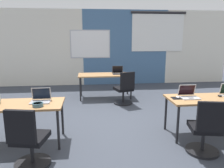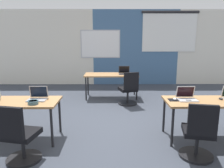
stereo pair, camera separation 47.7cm
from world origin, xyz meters
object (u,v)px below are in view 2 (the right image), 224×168
Objects in this scene: chair_near_right_inner at (198,136)px; laptop_near_left_inner at (38,97)px; laptop_near_right_inner at (187,97)px; desk_near_left at (13,104)px; desk_near_right at (210,104)px; chair_near_left_inner at (19,139)px; mouse_near_right_inner at (175,99)px; desk_far_center at (111,76)px; snack_bowl at (33,102)px; mouse_near_right_end at (221,99)px; chair_far_right at (129,91)px; mouse_far_right at (134,74)px; laptop_far_right at (124,72)px.

laptop_near_left_inner is (-2.63, 0.78, 0.39)m from chair_near_right_inner.
desk_near_left is at bearing -179.50° from laptop_near_right_inner.
chair_near_left_inner is at bearing -165.98° from desk_near_right.
laptop_near_right_inner is (3.09, 0.06, 0.11)m from desk_near_left.
mouse_near_right_inner is at bearing 0.76° from desk_near_left.
laptop_near_right_inner is 2.85m from chair_near_left_inner.
desk_far_center is 3.83m from chair_near_left_inner.
chair_near_left_inner is 5.18× the size of snack_bowl.
mouse_near_right_end is at bearing 4.26° from snack_bowl.
desk_near_left is 1.74× the size of chair_far_right.
mouse_far_right is at bearing 52.62° from laptop_near_left_inner.
desk_near_left is at bearing -131.42° from mouse_far_right.
chair_near_right_inner is at bearing -166.63° from chair_near_left_inner.
mouse_near_right_end reaches higher than desk_far_center.
laptop_far_right reaches higher than snack_bowl.
chair_near_left_inner reaches higher than desk_near_left.
mouse_near_right_inner is 2.15m from chair_far_right.
mouse_near_right_inner is 2.87m from laptop_far_right.
mouse_near_right_inner reaches higher than desk_near_right.
chair_near_right_inner is 1.07m from mouse_near_right_end.
desk_far_center is 1.74× the size of chair_near_right_inner.
mouse_near_right_inner is 0.11× the size of chair_near_left_inner.
desk_near_right is 1.74× the size of chair_near_left_inner.
laptop_near_left_inner is at bearing 179.05° from mouse_near_right_inner.
snack_bowl is (-2.67, -0.24, -0.01)m from laptop_near_right_inner.
chair_near_right_inner is 8.58× the size of mouse_near_right_end.
snack_bowl reaches higher than mouse_far_right.
mouse_near_right_end is at bearing 0.89° from desk_near_left.
chair_far_right is at bearing -84.90° from laptop_far_right.
chair_near_left_inner reaches higher than snack_bowl.
chair_near_left_inner is at bearing 40.92° from chair_far_right.
chair_near_left_inner is (-2.70, -0.83, -0.39)m from laptop_near_right_inner.
mouse_near_right_end is (0.67, 0.76, 0.36)m from chair_near_right_inner.
chair_far_right is (-0.82, 2.75, 0.00)m from chair_near_right_inner.
laptop_near_right_inner is 3.10× the size of mouse_near_right_end.
desk_far_center is at bearing 63.42° from laptop_near_left_inner.
desk_near_left is 3.71m from mouse_near_right_end.
laptop_near_right_inner is 0.36× the size of chair_far_right.
mouse_far_right reaches higher than desk_near_right.
mouse_near_right_end is (3.71, 0.06, 0.08)m from desk_near_left.
snack_bowl is at bearing -120.34° from laptop_far_right.
chair_near_left_inner is at bearing -92.49° from snack_bowl.
laptop_near_right_inner is at bearing 5.22° from snack_bowl.
desk_near_right is 2.94m from mouse_far_right.
laptop_near_left_inner is at bearing 10.84° from desk_near_left.
laptop_near_right_inner is 2.68m from snack_bowl.
snack_bowl is (-3.08, -0.19, 0.10)m from desk_near_right.
chair_near_left_inner is 0.70m from snack_bowl.
chair_far_right is at bearing -61.96° from chair_near_right_inner.
laptop_near_left_inner is (-3.29, 0.02, 0.03)m from mouse_near_right_end.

